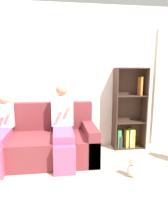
# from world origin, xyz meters

# --- Properties ---
(ground_plane) EXTENTS (14.00, 14.00, 0.00)m
(ground_plane) POSITION_xyz_m (0.00, 0.00, 0.00)
(ground_plane) COLOR beige
(back_wall) EXTENTS (10.00, 0.06, 2.55)m
(back_wall) POSITION_xyz_m (0.00, 1.06, 1.27)
(back_wall) COLOR silver
(back_wall) RESTS_ON ground_plane
(couch) EXTENTS (2.10, 0.93, 0.89)m
(couch) POSITION_xyz_m (-0.38, 0.57, 0.28)
(couch) COLOR maroon
(couch) RESTS_ON ground_plane
(adult_seated) EXTENTS (0.36, 0.89, 1.21)m
(adult_seated) POSITION_xyz_m (0.15, 0.47, 0.60)
(adult_seated) COLOR #DB4C75
(adult_seated) RESTS_ON ground_plane
(child_seated) EXTENTS (0.26, 0.90, 1.07)m
(child_seated) POSITION_xyz_m (-0.78, 0.43, 0.52)
(child_seated) COLOR #DB4C75
(child_seated) RESTS_ON ground_plane
(bookshelf) EXTENTS (0.58, 0.29, 1.48)m
(bookshelf) POSITION_xyz_m (1.37, 0.91, 0.60)
(bookshelf) COLOR #3D281E
(bookshelf) RESTS_ON ground_plane
(teddy_bear) EXTENTS (0.15, 0.12, 0.30)m
(teddy_bear) POSITION_xyz_m (1.05, -0.19, 0.14)
(teddy_bear) COLOR beige
(teddy_bear) RESTS_ON ground_plane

